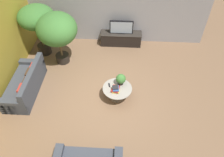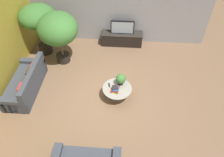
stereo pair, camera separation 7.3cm
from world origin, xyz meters
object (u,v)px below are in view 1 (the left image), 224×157
coffee_table (117,91)px  potted_palm_tall (37,19)px  television (121,27)px  media_console (121,38)px  potted_plant_tabletop (121,79)px  couch_by_wall (26,84)px  potted_palm_corner (57,30)px

coffee_table → potted_palm_tall: size_ratio=0.46×
television → coffee_table: (-0.03, -2.90, -0.50)m
media_console → coffee_table: bearing=-90.6°
television → potted_plant_tabletop: size_ratio=2.49×
television → couch_by_wall: (-2.99, -2.79, -0.50)m
media_console → television: bearing=-90.0°
coffee_table → couch_by_wall: couch_by_wall is taller
media_console → couch_by_wall: couch_by_wall is taller
media_console → potted_plant_tabletop: 2.72m
media_console → potted_palm_corner: 2.71m
potted_palm_corner → media_console: bearing=29.9°
media_console → couch_by_wall: (-2.99, -2.79, 0.01)m
couch_by_wall → potted_palm_tall: bearing=179.3°
media_console → potted_palm_tall: 3.29m
couch_by_wall → media_console: bearing=133.0°
couch_by_wall → potted_palm_corner: size_ratio=1.01×
coffee_table → couch_by_wall: 2.96m
media_console → coffee_table: (-0.03, -2.90, 0.01)m
television → couch_by_wall: bearing=-137.0°
television → media_console: bearing=90.0°
media_console → couch_by_wall: bearing=-137.0°
couch_by_wall → coffee_table: bearing=87.9°
television → couch_by_wall: television is taller
potted_palm_corner → potted_plant_tabletop: (2.22, -1.46, -0.75)m
couch_by_wall → potted_palm_corner: 2.07m
television → potted_plant_tabletop: television is taller
television → potted_plant_tabletop: (0.06, -2.70, -0.17)m
coffee_table → potted_palm_corner: 2.90m
potted_palm_tall → potted_palm_corner: size_ratio=1.00×
coffee_table → potted_palm_corner: bearing=141.9°
couch_by_wall → television: bearing=133.0°
media_console → coffee_table: media_console is taller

